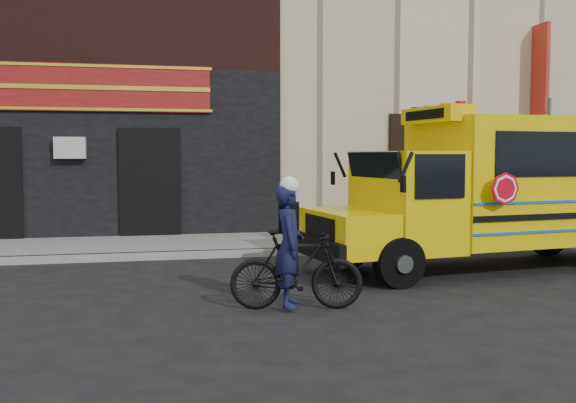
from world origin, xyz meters
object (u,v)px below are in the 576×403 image
(school_bus, at_px, (509,186))
(bicycle, at_px, (296,270))
(sign_pole, at_px, (548,166))
(cyclist, at_px, (289,249))

(school_bus, xyz_separation_m, bicycle, (-4.56, -2.37, -0.97))
(sign_pole, bearing_deg, school_bus, -136.72)
(school_bus, height_order, cyclist, school_bus)
(school_bus, xyz_separation_m, cyclist, (-4.66, -2.35, -0.69))
(school_bus, relative_size, sign_pole, 2.13)
(school_bus, height_order, bicycle, school_bus)
(school_bus, relative_size, cyclist, 4.33)
(bicycle, distance_m, cyclist, 0.30)
(school_bus, bearing_deg, cyclist, -153.18)
(sign_pole, xyz_separation_m, bicycle, (-6.70, -4.38, -1.29))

